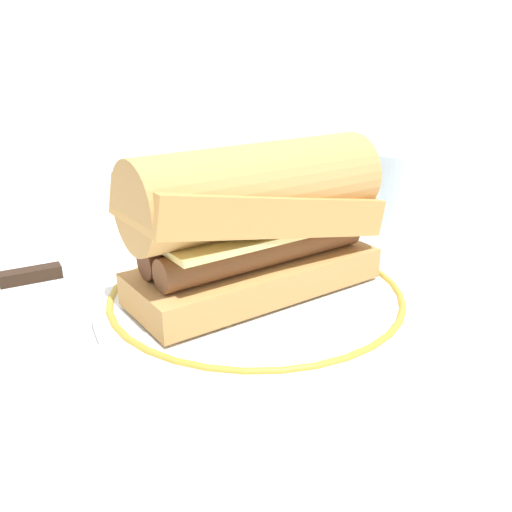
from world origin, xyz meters
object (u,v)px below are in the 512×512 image
at_px(plate, 256,297).
at_px(sausage_sandwich, 256,218).
at_px(salt_shaker, 309,192).
at_px(butter_knife, 65,270).
at_px(drinking_glass, 398,197).

distance_m(plate, sausage_sandwich, 0.07).
height_order(sausage_sandwich, salt_shaker, sausage_sandwich).
bearing_deg(butter_knife, drinking_glass, 2.93).
xyz_separation_m(sausage_sandwich, butter_knife, (-0.15, 0.12, -0.07)).
bearing_deg(sausage_sandwich, drinking_glass, 15.80).
xyz_separation_m(sausage_sandwich, drinking_glass, (0.23, 0.14, -0.04)).
bearing_deg(plate, drinking_glass, 32.12).
bearing_deg(plate, butter_knife, 141.39).
bearing_deg(butter_knife, sausage_sandwich, -38.61).
bearing_deg(butter_knife, plate, -38.61).
distance_m(sausage_sandwich, butter_knife, 0.21).
height_order(plate, sausage_sandwich, sausage_sandwich).
distance_m(sausage_sandwich, salt_shaker, 0.25).
bearing_deg(drinking_glass, sausage_sandwich, -147.88).
xyz_separation_m(plate, butter_knife, (-0.15, 0.12, -0.00)).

